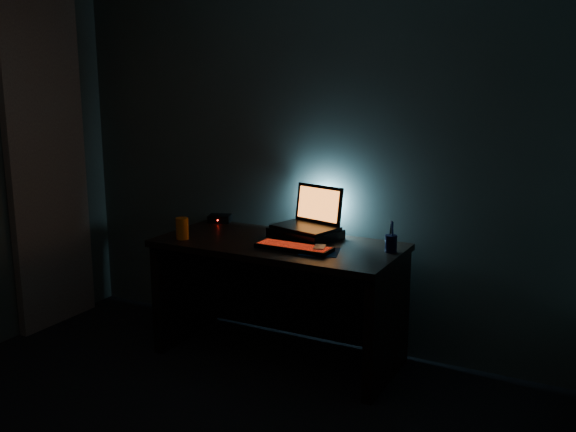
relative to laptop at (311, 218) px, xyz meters
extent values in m
cube|color=#424B46|center=(-0.11, 0.16, 0.38)|extent=(3.50, 0.00, 2.50)
cube|color=black|center=(-0.11, -0.22, -0.14)|extent=(1.50, 0.70, 0.04)
cube|color=black|center=(-0.82, -0.22, -0.52)|extent=(0.06, 0.64, 0.71)
cube|color=black|center=(0.60, -0.22, -0.52)|extent=(0.06, 0.64, 0.71)
cube|color=black|center=(-0.11, 0.11, -0.52)|extent=(1.38, 0.02, 0.65)
cube|color=beige|center=(-1.82, -0.42, 0.28)|extent=(0.06, 0.65, 2.30)
cube|color=black|center=(-0.01, -0.05, -0.09)|extent=(0.46, 0.39, 0.06)
cube|color=black|center=(-0.01, -0.05, -0.05)|extent=(0.43, 0.35, 0.02)
cube|color=black|center=(0.02, 0.08, 0.08)|extent=(0.36, 0.13, 0.24)
cube|color=orange|center=(0.02, 0.07, 0.08)|extent=(0.32, 0.11, 0.20)
cube|color=black|center=(0.05, -0.33, -0.11)|extent=(0.46, 0.16, 0.03)
cube|color=red|center=(0.05, -0.33, -0.09)|extent=(0.44, 0.14, 0.00)
cube|color=navy|center=(0.21, -0.31, -0.12)|extent=(0.27, 0.25, 0.00)
cube|color=gray|center=(0.21, -0.31, -0.10)|extent=(0.09, 0.12, 0.03)
cylinder|color=black|center=(0.57, -0.12, -0.07)|extent=(0.08, 0.08, 0.10)
cylinder|color=orange|center=(-0.68, -0.43, -0.05)|extent=(0.09, 0.09, 0.13)
cube|color=black|center=(-0.74, 0.08, -0.10)|extent=(0.18, 0.16, 0.05)
sphere|color=#FF0C07|center=(-0.72, 0.03, -0.10)|extent=(0.01, 0.01, 0.01)
camera|label=1|loc=(1.69, -3.55, 0.87)|focal=40.00mm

